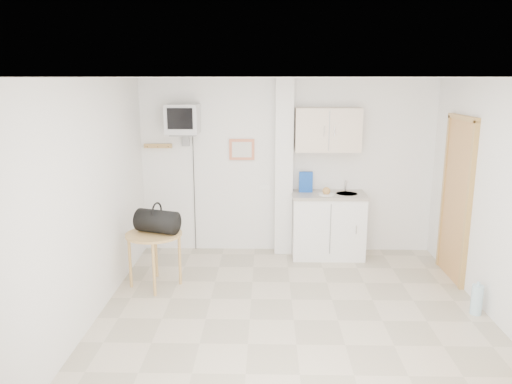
{
  "coord_description": "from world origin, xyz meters",
  "views": [
    {
      "loc": [
        -0.3,
        -4.84,
        2.49
      ],
      "look_at": [
        -0.41,
        0.6,
        1.25
      ],
      "focal_mm": 35.0,
      "sensor_mm": 36.0,
      "label": 1
    }
  ],
  "objects_px": {
    "duffel_bag": "(157,221)",
    "water_bottle": "(477,300)",
    "crt_television": "(183,120)",
    "round_table": "(154,240)"
  },
  "relations": [
    {
      "from": "duffel_bag",
      "to": "water_bottle",
      "type": "relative_size",
      "value": 1.55
    },
    {
      "from": "crt_television",
      "to": "water_bottle",
      "type": "distance_m",
      "value": 4.27
    },
    {
      "from": "crt_television",
      "to": "duffel_bag",
      "type": "relative_size",
      "value": 3.77
    },
    {
      "from": "duffel_bag",
      "to": "water_bottle",
      "type": "xyz_separation_m",
      "value": [
        3.59,
        -0.71,
        -0.65
      ]
    },
    {
      "from": "water_bottle",
      "to": "round_table",
      "type": "bearing_deg",
      "value": 169.41
    },
    {
      "from": "crt_television",
      "to": "water_bottle",
      "type": "height_order",
      "value": "crt_television"
    },
    {
      "from": "round_table",
      "to": "duffel_bag",
      "type": "relative_size",
      "value": 1.19
    },
    {
      "from": "water_bottle",
      "to": "duffel_bag",
      "type": "bearing_deg",
      "value": 168.81
    },
    {
      "from": "crt_television",
      "to": "water_bottle",
      "type": "bearing_deg",
      "value": -28.15
    },
    {
      "from": "round_table",
      "to": "duffel_bag",
      "type": "height_order",
      "value": "duffel_bag"
    }
  ]
}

